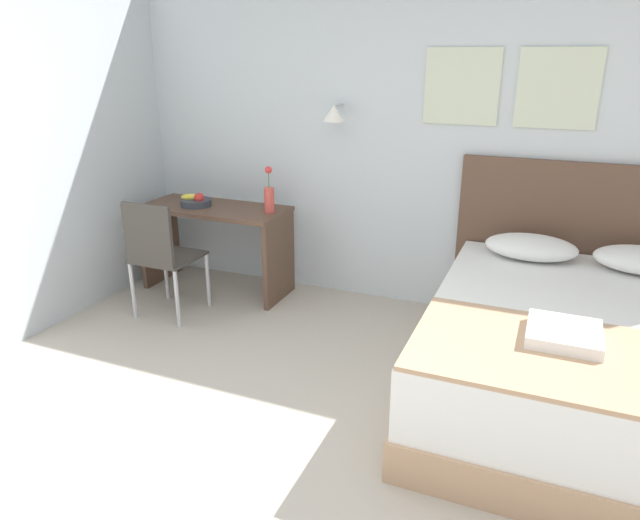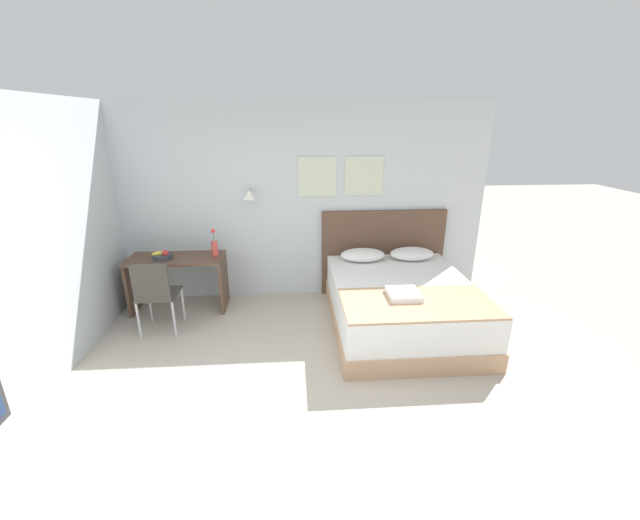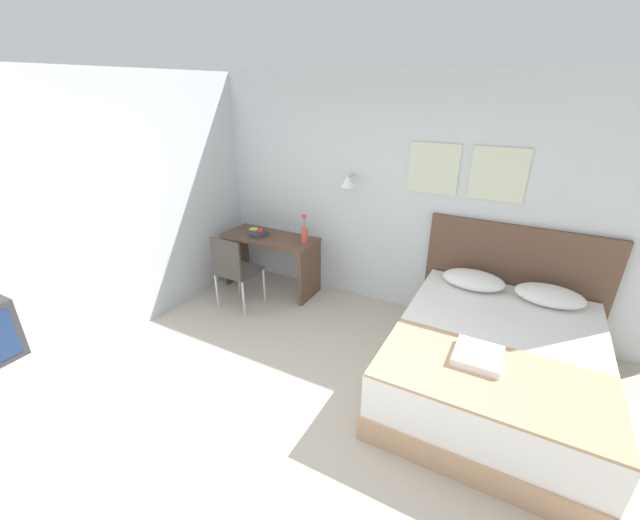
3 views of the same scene
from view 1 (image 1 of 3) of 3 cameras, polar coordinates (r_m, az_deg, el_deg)
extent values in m
cube|color=silver|center=(4.45, 9.13, 12.03)|extent=(5.39, 0.06, 2.65)
cube|color=beige|center=(4.30, 13.99, 16.48)|extent=(0.52, 0.02, 0.52)
cube|color=beige|center=(4.25, 22.69, 15.54)|extent=(0.52, 0.02, 0.52)
cylinder|color=#B2B2B7|center=(4.48, 1.86, 15.21)|extent=(0.02, 0.16, 0.02)
cone|color=white|center=(4.40, 1.42, 14.48)|extent=(0.17, 0.17, 0.12)
cube|color=tan|center=(3.65, 23.96, -11.67)|extent=(1.64, 2.06, 0.22)
cube|color=white|center=(3.51, 24.64, -7.46)|extent=(1.61, 2.02, 0.38)
cube|color=brown|center=(4.42, 24.86, 0.90)|extent=(1.76, 0.06, 1.23)
ellipsoid|color=white|center=(4.13, 20.34, 1.23)|extent=(0.60, 0.39, 0.16)
cube|color=tan|center=(2.88, 25.34, -9.04)|extent=(1.59, 0.83, 0.02)
cube|color=white|center=(2.99, 23.20, -6.79)|extent=(0.34, 0.35, 0.06)
cube|color=brown|center=(4.80, -10.54, 5.07)|extent=(1.22, 0.54, 0.03)
cube|color=brown|center=(5.24, -15.70, 1.72)|extent=(0.04, 0.50, 0.70)
cube|color=brown|center=(4.63, -4.12, 0.04)|extent=(0.04, 0.50, 0.70)
cube|color=#3D3833|center=(4.50, -14.91, 0.30)|extent=(0.45, 0.45, 0.02)
cube|color=#3D3833|center=(4.28, -16.84, 2.42)|extent=(0.41, 0.03, 0.45)
cylinder|color=#B7B7BC|center=(4.85, -15.15, -1.25)|extent=(0.03, 0.03, 0.45)
cylinder|color=#B7B7BC|center=(4.62, -11.15, -1.97)|extent=(0.03, 0.03, 0.45)
cylinder|color=#B7B7BC|center=(4.56, -18.21, -2.92)|extent=(0.03, 0.03, 0.45)
cylinder|color=#B7B7BC|center=(4.32, -14.10, -3.79)|extent=(0.03, 0.03, 0.45)
cylinder|color=#333842|center=(4.85, -12.31, 5.64)|extent=(0.25, 0.25, 0.05)
sphere|color=red|center=(4.80, -11.99, 6.10)|extent=(0.08, 0.08, 0.08)
ellipsoid|color=yellow|center=(4.87, -12.84, 6.15)|extent=(0.16, 0.11, 0.06)
cylinder|color=#D14C42|center=(4.54, -5.09, 5.99)|extent=(0.08, 0.08, 0.20)
cylinder|color=#3D7538|center=(4.50, -5.16, 8.09)|extent=(0.01, 0.01, 0.14)
sphere|color=#DB3838|center=(4.48, -5.18, 8.97)|extent=(0.06, 0.06, 0.06)
camera|label=2|loc=(1.57, -117.26, 10.66)|focal=22.00mm
camera|label=3|loc=(0.62, 133.63, 58.34)|focal=22.00mm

